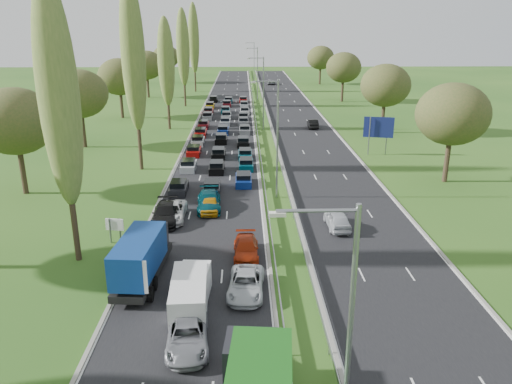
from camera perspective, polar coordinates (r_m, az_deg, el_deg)
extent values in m
plane|color=#234D18|center=(87.43, 0.78, 7.41)|extent=(260.00, 260.00, 0.00)
cube|color=black|center=(89.88, -3.62, 7.69)|extent=(10.50, 215.00, 0.04)
cube|color=black|center=(90.38, 5.04, 7.71)|extent=(10.50, 215.00, 0.04)
cube|color=gray|center=(89.74, -0.02, 8.06)|extent=(0.06, 215.00, 0.32)
cube|color=gray|center=(89.83, 1.46, 8.07)|extent=(0.06, 215.00, 0.32)
cylinder|color=gray|center=(17.89, 10.37, -19.71)|extent=(0.18, 0.18, 12.00)
cylinder|color=gray|center=(50.03, 2.46, 5.90)|extent=(0.18, 0.18, 12.00)
cylinder|color=gray|center=(84.48, 0.85, 11.14)|extent=(0.18, 0.18, 12.00)
cylinder|color=gray|center=(119.25, 0.17, 13.33)|extent=(0.18, 0.18, 12.00)
cylinder|color=gray|center=(154.12, -0.21, 14.54)|extent=(0.18, 0.18, 12.00)
cylinder|color=#2D2116|center=(39.27, -20.13, -2.53)|extent=(0.44, 0.44, 7.20)
ellipsoid|color=#556E2F|center=(37.20, -21.64, 10.23)|extent=(2.80, 2.80, 16.00)
cylinder|color=#2D2116|center=(62.39, -13.18, 6.07)|extent=(0.44, 0.44, 7.92)
ellipsoid|color=#556E2F|center=(61.10, -13.86, 14.95)|extent=(2.80, 2.80, 17.60)
cylinder|color=#2D2116|center=(86.72, -9.95, 9.22)|extent=(0.44, 0.44, 6.48)
ellipsoid|color=#556E2F|center=(85.82, -10.25, 14.44)|extent=(2.80, 2.80, 14.40)
cylinder|color=#2D2116|center=(111.22, -8.14, 11.53)|extent=(0.44, 0.44, 7.20)
ellipsoid|color=#556E2F|center=(110.51, -8.35, 16.05)|extent=(2.80, 2.80, 16.00)
cylinder|color=#2D2116|center=(135.91, -6.97, 12.99)|extent=(0.44, 0.44, 7.92)
ellipsoid|color=#556E2F|center=(135.32, -7.13, 17.07)|extent=(2.80, 2.80, 17.60)
cylinder|color=#2D2116|center=(57.59, -25.10, 2.16)|extent=(0.56, 0.56, 4.84)
ellipsoid|color=#38471E|center=(56.48, -25.83, 7.30)|extent=(8.00, 8.00, 6.80)
cylinder|color=#2D2116|center=(76.72, -19.11, 6.65)|extent=(0.56, 0.56, 4.84)
ellipsoid|color=#38471E|center=(75.90, -19.53, 10.54)|extent=(8.00, 8.00, 6.80)
cylinder|color=#2D2116|center=(99.52, -15.10, 9.57)|extent=(0.56, 0.56, 4.84)
ellipsoid|color=#38471E|center=(98.88, -15.36, 12.59)|extent=(8.00, 8.00, 6.80)
cylinder|color=#2D2116|center=(126.67, -12.23, 11.61)|extent=(0.56, 0.56, 4.84)
ellipsoid|color=#38471E|center=(126.17, -12.40, 13.99)|extent=(8.00, 8.00, 6.80)
cylinder|color=#2D2116|center=(158.07, -10.14, 13.06)|extent=(0.56, 0.56, 4.84)
ellipsoid|color=#38471E|center=(157.67, -10.25, 14.96)|extent=(8.00, 8.00, 6.80)
cylinder|color=#2D2116|center=(60.16, 20.98, 3.34)|extent=(0.56, 0.56, 4.84)
ellipsoid|color=#38471E|center=(59.10, 21.57, 8.28)|extent=(8.00, 8.00, 6.80)
cylinder|color=#2D2116|center=(85.13, 14.30, 8.19)|extent=(0.56, 0.56, 4.84)
ellipsoid|color=#38471E|center=(84.39, 14.58, 11.72)|extent=(8.00, 8.00, 6.80)
cylinder|color=#2D2116|center=(118.83, 9.84, 11.31)|extent=(0.56, 0.56, 4.84)
ellipsoid|color=#38471E|center=(118.30, 9.98, 13.85)|extent=(8.00, 8.00, 6.80)
cylinder|color=#2D2116|center=(153.11, 7.32, 13.02)|extent=(0.56, 0.56, 4.84)
ellipsoid|color=#38471E|center=(152.70, 7.41, 14.99)|extent=(8.00, 8.00, 6.80)
cube|color=black|center=(53.55, -8.81, 0.38)|extent=(1.75, 4.00, 0.80)
cube|color=#B2B7BC|center=(61.78, -7.71, 2.90)|extent=(1.75, 4.00, 0.80)
cube|color=#A50C0A|center=(68.91, -7.10, 4.57)|extent=(1.75, 4.00, 0.80)
cube|color=silver|center=(74.99, -6.64, 5.74)|extent=(1.75, 4.00, 0.80)
cube|color=#A50C0A|center=(80.59, -6.33, 6.65)|extent=(1.75, 4.00, 0.80)
cube|color=#590F14|center=(87.26, -6.01, 7.58)|extent=(1.75, 4.00, 0.80)
cube|color=slate|center=(95.39, -5.52, 8.54)|extent=(1.75, 4.00, 0.80)
cube|color=#A50C0A|center=(101.02, -5.44, 9.11)|extent=(1.75, 4.00, 0.80)
cube|color=#BF990C|center=(108.10, -5.27, 9.74)|extent=(1.75, 4.00, 0.80)
cube|color=black|center=(117.30, -4.85, 10.45)|extent=(1.75, 4.00, 0.80)
cube|color=black|center=(53.13, -5.04, 0.38)|extent=(1.75, 4.00, 0.80)
cube|color=black|center=(60.67, -4.50, 2.72)|extent=(1.75, 4.00, 0.80)
cube|color=black|center=(67.26, -4.29, 4.32)|extent=(1.75, 4.00, 0.80)
cube|color=black|center=(76.07, -4.00, 6.00)|extent=(1.75, 4.00, 0.80)
cube|color=navy|center=(82.29, -3.78, 6.97)|extent=(1.75, 4.00, 0.80)
cube|color=#B2B7BC|center=(89.52, -3.53, 7.93)|extent=(1.75, 4.00, 0.80)
cube|color=#B2B7BC|center=(95.83, -3.38, 8.64)|extent=(1.75, 4.00, 0.80)
cube|color=#053F4C|center=(101.89, -3.50, 9.24)|extent=(1.75, 4.00, 0.80)
cube|color=#590F14|center=(110.18, -3.33, 9.95)|extent=(1.75, 4.00, 0.80)
cube|color=#053F4C|center=(115.44, -3.15, 10.35)|extent=(1.75, 4.00, 0.80)
cube|color=navy|center=(55.65, -1.43, 1.30)|extent=(1.75, 4.00, 0.80)
cube|color=#053F4C|center=(61.86, -1.14, 3.09)|extent=(1.75, 4.00, 0.80)
cube|color=#053F4C|center=(66.61, -1.25, 4.22)|extent=(1.75, 4.00, 0.80)
cube|color=black|center=(73.77, -1.46, 5.64)|extent=(1.75, 4.00, 0.80)
cube|color=slate|center=(82.46, -1.30, 7.04)|extent=(1.75, 4.00, 0.80)
cube|color=slate|center=(89.59, -1.44, 7.97)|extent=(1.75, 4.00, 0.80)
cube|color=black|center=(94.63, -1.45, 8.54)|extent=(1.75, 4.00, 0.80)
cube|color=silver|center=(100.69, -1.29, 9.16)|extent=(1.75, 4.00, 0.80)
cube|color=#B2B7BC|center=(108.68, -1.37, 9.86)|extent=(1.75, 4.00, 0.80)
cube|color=#A50C0A|center=(116.08, -1.47, 10.42)|extent=(1.75, 4.00, 0.80)
imported|color=silver|center=(46.17, -9.63, -2.24)|extent=(2.49, 5.39, 1.50)
imported|color=black|center=(45.71, -10.31, -2.42)|extent=(2.52, 5.64, 1.61)
imported|color=gray|center=(28.83, -7.85, -15.99)|extent=(2.72, 5.17, 1.39)
imported|color=#043C45|center=(48.33, -5.40, -1.03)|extent=(2.54, 5.63, 1.60)
imported|color=#CC890D|center=(47.69, -5.26, -1.38)|extent=(1.75, 4.32, 1.47)
imported|color=#222227|center=(26.27, -1.38, -19.75)|extent=(1.74, 4.25, 1.37)
imported|color=#B3B9BE|center=(33.52, -1.14, -10.47)|extent=(2.63, 5.12, 1.38)
imported|color=#922309|center=(38.46, -1.15, -6.48)|extent=(1.91, 4.67, 1.35)
imported|color=#B2B6BC|center=(44.26, 9.29, -3.13)|extent=(1.94, 4.57, 1.54)
imported|color=black|center=(87.19, 6.50, 7.77)|extent=(1.57, 4.47, 1.47)
imported|color=slate|center=(151.77, 1.77, 12.45)|extent=(2.54, 5.00, 1.35)
cube|color=black|center=(36.14, -12.73, -8.66)|extent=(2.23, 8.36, 0.50)
cube|color=navy|center=(34.52, -13.24, -6.97)|extent=(2.32, 6.32, 2.33)
cube|color=silver|center=(31.79, -14.33, -9.39)|extent=(2.27, 0.06, 2.23)
cube|color=black|center=(38.58, -11.95, -5.40)|extent=(2.27, 2.04, 2.20)
cylinder|color=black|center=(38.85, -11.89, -6.92)|extent=(1.95, 1.00, 1.00)
cylinder|color=black|center=(33.68, -13.65, -11.27)|extent=(1.95, 1.00, 1.00)
cube|color=black|center=(25.54, -0.54, -18.57)|extent=(2.53, 2.28, 2.20)
cylinder|color=black|center=(26.14, -0.53, -20.49)|extent=(2.18, 1.00, 1.00)
cube|color=silver|center=(31.59, -7.63, -11.70)|extent=(2.14, 5.35, 2.14)
cube|color=black|center=(33.69, -7.22, -9.84)|extent=(2.09, 0.86, 1.71)
cylinder|color=black|center=(33.55, -8.85, -11.32)|extent=(0.27, 0.73, 0.73)
cylinder|color=black|center=(30.45, -6.14, -14.58)|extent=(0.27, 0.73, 0.73)
cube|color=white|center=(32.45, -7.35, -11.07)|extent=(1.90, 4.75, 1.90)
cube|color=black|center=(34.32, -7.01, -9.48)|extent=(1.85, 0.76, 1.52)
cylinder|color=black|center=(34.18, -8.43, -10.77)|extent=(0.24, 0.65, 0.65)
cylinder|color=black|center=(31.42, -6.06, -13.53)|extent=(0.24, 0.65, 0.65)
cylinder|color=gray|center=(42.38, -16.33, -4.29)|extent=(0.16, 0.16, 2.10)
cylinder|color=gray|center=(42.19, -15.27, -4.30)|extent=(0.16, 0.16, 2.10)
cube|color=white|center=(42.08, -15.87, -3.60)|extent=(1.50, 0.35, 1.00)
cylinder|color=gray|center=(69.79, 12.81, 6.25)|extent=(0.16, 0.16, 5.20)
cylinder|color=gray|center=(70.41, 14.72, 6.21)|extent=(0.16, 0.16, 5.20)
cube|color=navy|center=(69.85, 13.84, 7.19)|extent=(3.92, 0.98, 2.80)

